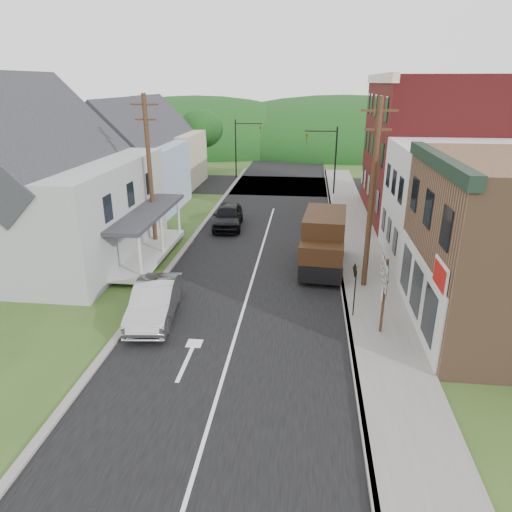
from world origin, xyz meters
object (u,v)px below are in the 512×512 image
(route_sign_cluster, at_px, (384,285))
(dark_sedan, at_px, (228,216))
(warning_sign, at_px, (355,282))
(silver_sedan, at_px, (155,302))
(delivery_van, at_px, (324,242))

(route_sign_cluster, bearing_deg, dark_sedan, 123.42)
(route_sign_cluster, xyz_separation_m, warning_sign, (-0.96, 1.24, -0.47))
(silver_sedan, distance_m, delivery_van, 9.80)
(silver_sedan, bearing_deg, delivery_van, 35.54)
(dark_sedan, distance_m, warning_sign, 14.62)
(silver_sedan, height_order, delivery_van, delivery_van)
(silver_sedan, relative_size, dark_sedan, 1.01)
(dark_sedan, bearing_deg, delivery_van, -51.65)
(silver_sedan, height_order, route_sign_cluster, route_sign_cluster)
(dark_sedan, xyz_separation_m, delivery_van, (6.41, -6.89, 0.71))
(dark_sedan, relative_size, route_sign_cluster, 1.53)
(dark_sedan, xyz_separation_m, route_sign_cluster, (8.54, -13.72, 1.35))
(dark_sedan, height_order, warning_sign, warning_sign)
(route_sign_cluster, height_order, warning_sign, route_sign_cluster)
(silver_sedan, bearing_deg, warning_sign, -0.05)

